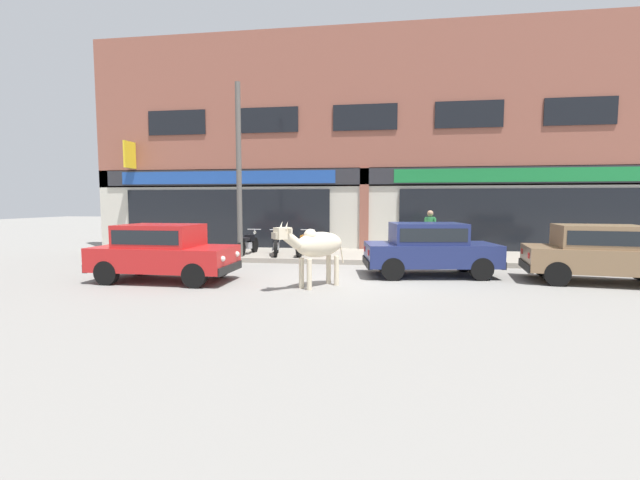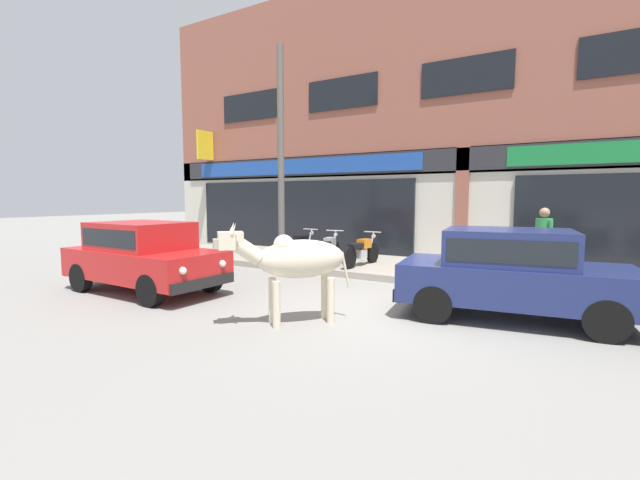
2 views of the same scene
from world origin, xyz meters
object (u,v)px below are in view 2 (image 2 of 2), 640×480
at_px(motorcycle_1, 328,249).
at_px(utility_pole, 281,156).
at_px(car_2, 511,269).
at_px(car_1, 143,253).
at_px(motorcycle_2, 362,251).
at_px(motorcycle_0, 298,247).
at_px(pedestrian, 543,238).
at_px(cow, 295,260).

height_order(motorcycle_1, utility_pole, utility_pole).
relative_size(car_2, motorcycle_1, 2.10).
relative_size(car_1, motorcycle_2, 2.01).
bearing_deg(car_1, motorcycle_2, 58.52).
distance_m(car_1, motorcycle_0, 4.64).
distance_m(car_2, motorcycle_2, 4.90).
bearing_deg(car_2, car_1, -165.28).
relative_size(car_2, pedestrian, 2.35).
distance_m(car_2, motorcycle_1, 5.68).
relative_size(car_2, utility_pole, 0.64).
bearing_deg(car_1, motorcycle_0, 80.22).
height_order(cow, car_1, cow).
bearing_deg(utility_pole, motorcycle_2, 19.89).
relative_size(car_2, motorcycle_0, 2.07).
xyz_separation_m(car_2, motorcycle_2, (-4.02, 2.80, -0.27)).
bearing_deg(utility_pole, motorcycle_1, 30.77).
height_order(car_1, car_2, same).
bearing_deg(motorcycle_1, car_2, -28.44).
bearing_deg(car_2, utility_pole, 161.46).
distance_m(car_1, motorcycle_2, 5.39).
xyz_separation_m(car_2, motorcycle_1, (-4.99, 2.70, -0.27)).
height_order(car_2, pedestrian, pedestrian).
xyz_separation_m(cow, car_1, (-4.01, 0.23, -0.19)).
distance_m(car_2, utility_pole, 6.82).
distance_m(cow, motorcycle_1, 5.22).
height_order(cow, pedestrian, pedestrian).
distance_m(pedestrian, utility_pole, 6.68).
relative_size(motorcycle_1, motorcycle_2, 0.99).
height_order(cow, utility_pole, utility_pole).
height_order(motorcycle_2, pedestrian, pedestrian).
bearing_deg(car_2, pedestrian, 83.51).
distance_m(motorcycle_1, utility_pole, 2.85).
bearing_deg(utility_pole, car_1, -100.82).
xyz_separation_m(motorcycle_0, motorcycle_1, (1.05, -0.06, 0.00)).
bearing_deg(pedestrian, motorcycle_2, 175.33).
height_order(car_2, motorcycle_1, car_2).
bearing_deg(motorcycle_1, car_1, -112.25).
height_order(motorcycle_0, motorcycle_1, same).
distance_m(cow, pedestrian, 5.44).
xyz_separation_m(cow, motorcycle_1, (-2.17, 4.73, -0.46)).
relative_size(motorcycle_1, utility_pole, 0.31).
distance_m(car_2, pedestrian, 2.48).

